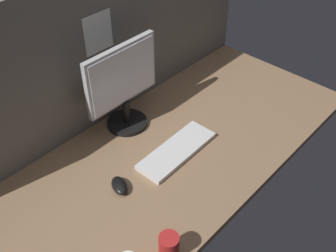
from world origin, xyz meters
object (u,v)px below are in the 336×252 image
object	(u,v)px
mouse	(120,186)
mug_red_plastic	(169,246)
monitor	(123,85)
keyboard	(177,150)

from	to	relation	value
mouse	mug_red_plastic	xyz separation A→B (cm)	(-7.90, -32.64, 2.94)
mug_red_plastic	monitor	bearing A→B (deg)	58.79
monitor	mouse	world-z (taller)	monitor
monitor	mouse	xyz separation A→B (cm)	(-27.85, -26.35, -19.52)
mouse	mug_red_plastic	size ratio (longest dim) A/B	1.03
keyboard	mouse	bearing A→B (deg)	172.94
keyboard	mouse	xyz separation A→B (cm)	(-29.45, 2.83, 0.70)
monitor	mouse	size ratio (longest dim) A/B	4.09
monitor	keyboard	world-z (taller)	monitor
keyboard	mouse	size ratio (longest dim) A/B	3.85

